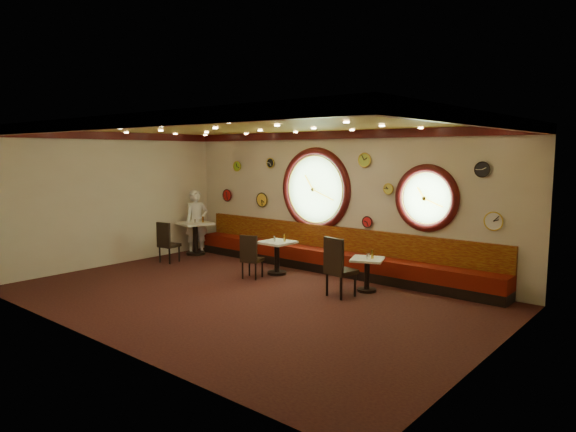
# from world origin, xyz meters

# --- Properties ---
(floor) EXTENTS (9.00, 6.00, 0.00)m
(floor) POSITION_xyz_m (0.00, 0.00, 0.00)
(floor) COLOR black
(floor) RESTS_ON ground
(ceiling) EXTENTS (9.00, 6.00, 0.02)m
(ceiling) POSITION_xyz_m (0.00, 0.00, 3.20)
(ceiling) COLOR gold
(ceiling) RESTS_ON wall_back
(wall_back) EXTENTS (9.00, 0.02, 3.20)m
(wall_back) POSITION_xyz_m (0.00, 3.00, 1.60)
(wall_back) COLOR beige
(wall_back) RESTS_ON floor
(wall_front) EXTENTS (9.00, 0.02, 3.20)m
(wall_front) POSITION_xyz_m (0.00, -3.00, 1.60)
(wall_front) COLOR beige
(wall_front) RESTS_ON floor
(wall_left) EXTENTS (0.02, 6.00, 3.20)m
(wall_left) POSITION_xyz_m (-4.50, 0.00, 1.60)
(wall_left) COLOR beige
(wall_left) RESTS_ON floor
(wall_right) EXTENTS (0.02, 6.00, 3.20)m
(wall_right) POSITION_xyz_m (4.50, 0.00, 1.60)
(wall_right) COLOR beige
(wall_right) RESTS_ON floor
(molding_back) EXTENTS (9.00, 0.10, 0.18)m
(molding_back) POSITION_xyz_m (0.00, 2.95, 3.11)
(molding_back) COLOR #380A0A
(molding_back) RESTS_ON wall_back
(molding_front) EXTENTS (9.00, 0.10, 0.18)m
(molding_front) POSITION_xyz_m (0.00, -2.95, 3.11)
(molding_front) COLOR #380A0A
(molding_front) RESTS_ON wall_back
(molding_left) EXTENTS (0.10, 6.00, 0.18)m
(molding_left) POSITION_xyz_m (-4.45, 0.00, 3.11)
(molding_left) COLOR #380A0A
(molding_left) RESTS_ON wall_back
(molding_right) EXTENTS (0.10, 6.00, 0.18)m
(molding_right) POSITION_xyz_m (4.45, 0.00, 3.11)
(molding_right) COLOR #380A0A
(molding_right) RESTS_ON wall_back
(banquette_base) EXTENTS (8.00, 0.55, 0.20)m
(banquette_base) POSITION_xyz_m (0.00, 2.72, 0.10)
(banquette_base) COLOR black
(banquette_base) RESTS_ON floor
(banquette_seat) EXTENTS (8.00, 0.55, 0.30)m
(banquette_seat) POSITION_xyz_m (0.00, 2.72, 0.35)
(banquette_seat) COLOR #550E07
(banquette_seat) RESTS_ON banquette_base
(banquette_back) EXTENTS (8.00, 0.10, 0.55)m
(banquette_back) POSITION_xyz_m (0.00, 2.94, 0.75)
(banquette_back) COLOR #5F0F07
(banquette_back) RESTS_ON wall_back
(porthole_left_glass) EXTENTS (1.66, 0.02, 1.66)m
(porthole_left_glass) POSITION_xyz_m (-0.60, 3.00, 1.85)
(porthole_left_glass) COLOR #87C274
(porthole_left_glass) RESTS_ON wall_back
(porthole_left_frame) EXTENTS (1.98, 0.18, 1.98)m
(porthole_left_frame) POSITION_xyz_m (-0.60, 2.98, 1.85)
(porthole_left_frame) COLOR #380A0A
(porthole_left_frame) RESTS_ON wall_back
(porthole_left_ring) EXTENTS (1.61, 0.03, 1.61)m
(porthole_left_ring) POSITION_xyz_m (-0.60, 2.95, 1.85)
(porthole_left_ring) COLOR gold
(porthole_left_ring) RESTS_ON wall_back
(porthole_right_glass) EXTENTS (1.10, 0.02, 1.10)m
(porthole_right_glass) POSITION_xyz_m (2.20, 3.00, 1.80)
(porthole_right_glass) COLOR #87C274
(porthole_right_glass) RESTS_ON wall_back
(porthole_right_frame) EXTENTS (1.38, 0.18, 1.38)m
(porthole_right_frame) POSITION_xyz_m (2.20, 2.98, 1.80)
(porthole_right_frame) COLOR #380A0A
(porthole_right_frame) RESTS_ON wall_back
(porthole_right_ring) EXTENTS (1.09, 0.03, 1.09)m
(porthole_right_ring) POSITION_xyz_m (2.20, 2.95, 1.80)
(porthole_right_ring) COLOR gold
(porthole_right_ring) RESTS_ON wall_back
(wall_clock_0) EXTENTS (0.28, 0.03, 0.28)m
(wall_clock_0) POSITION_xyz_m (3.30, 2.96, 2.40)
(wall_clock_0) COLOR black
(wall_clock_0) RESTS_ON wall_back
(wall_clock_1) EXTENTS (0.24, 0.03, 0.24)m
(wall_clock_1) POSITION_xyz_m (-2.00, 2.96, 2.45)
(wall_clock_1) COLOR black
(wall_clock_1) RESTS_ON wall_back
(wall_clock_2) EXTENTS (0.32, 0.03, 0.32)m
(wall_clock_2) POSITION_xyz_m (-3.60, 2.96, 1.55)
(wall_clock_2) COLOR red
(wall_clock_2) RESTS_ON wall_back
(wall_clock_3) EXTENTS (0.34, 0.03, 0.34)m
(wall_clock_3) POSITION_xyz_m (3.55, 2.96, 1.45)
(wall_clock_3) COLOR white
(wall_clock_3) RESTS_ON wall_back
(wall_clock_4) EXTENTS (0.24, 0.03, 0.24)m
(wall_clock_4) POSITION_xyz_m (0.85, 2.96, 1.20)
(wall_clock_4) COLOR red
(wall_clock_4) RESTS_ON wall_back
(wall_clock_5) EXTENTS (0.30, 0.03, 0.30)m
(wall_clock_5) POSITION_xyz_m (0.75, 2.96, 2.55)
(wall_clock_5) COLOR #ABC83E
(wall_clock_5) RESTS_ON wall_back
(wall_clock_6) EXTENTS (0.22, 0.03, 0.22)m
(wall_clock_6) POSITION_xyz_m (1.35, 2.96, 1.95)
(wall_clock_6) COLOR gold
(wall_clock_6) RESTS_ON wall_back
(wall_clock_7) EXTENTS (0.26, 0.03, 0.26)m
(wall_clock_7) POSITION_xyz_m (-3.20, 2.96, 2.35)
(wall_clock_7) COLOR #7AB023
(wall_clock_7) RESTS_ON wall_back
(wall_clock_8) EXTENTS (0.36, 0.03, 0.36)m
(wall_clock_8) POSITION_xyz_m (-2.30, 2.96, 1.50)
(wall_clock_8) COLOR gold
(wall_clock_8) RESTS_ON wall_back
(table_a) EXTENTS (0.97, 0.97, 0.87)m
(table_a) POSITION_xyz_m (-3.90, 2.06, 0.55)
(table_a) COLOR black
(table_a) RESTS_ON floor
(table_b) EXTENTS (0.70, 0.70, 0.75)m
(table_b) POSITION_xyz_m (-0.76, 1.77, 0.47)
(table_b) COLOR black
(table_b) RESTS_ON floor
(table_c) EXTENTS (0.78, 0.78, 0.66)m
(table_c) POSITION_xyz_m (1.54, 1.83, 0.42)
(table_c) COLOR black
(table_c) RESTS_ON floor
(chair_a) EXTENTS (0.48, 0.48, 0.63)m
(chair_a) POSITION_xyz_m (-3.64, 0.93, 0.58)
(chair_a) COLOR black
(chair_a) RESTS_ON floor
(chair_b) EXTENTS (0.50, 0.50, 0.59)m
(chair_b) POSITION_xyz_m (-0.91, 1.09, 0.55)
(chair_b) COLOR black
(chair_b) RESTS_ON floor
(chair_c) EXTENTS (0.55, 0.55, 0.71)m
(chair_c) POSITION_xyz_m (1.33, 1.12, 0.65)
(chair_c) COLOR black
(chair_c) RESTS_ON floor
(condiment_a_salt) EXTENTS (0.03, 0.03, 0.09)m
(condiment_a_salt) POSITION_xyz_m (-4.04, 2.07, 0.91)
(condiment_a_salt) COLOR silver
(condiment_a_salt) RESTS_ON table_a
(condiment_b_salt) EXTENTS (0.04, 0.04, 0.10)m
(condiment_b_salt) POSITION_xyz_m (-0.89, 1.84, 0.80)
(condiment_b_salt) COLOR #B8B7BC
(condiment_b_salt) RESTS_ON table_b
(condiment_c_salt) EXTENTS (0.03, 0.03, 0.09)m
(condiment_c_salt) POSITION_xyz_m (1.52, 1.93, 0.71)
(condiment_c_salt) COLOR silver
(condiment_c_salt) RESTS_ON table_c
(condiment_a_pepper) EXTENTS (0.03, 0.03, 0.09)m
(condiment_a_pepper) POSITION_xyz_m (-3.84, 2.00, 0.92)
(condiment_a_pepper) COLOR #BABABF
(condiment_a_pepper) RESTS_ON table_a
(condiment_b_pepper) EXTENTS (0.04, 0.04, 0.10)m
(condiment_b_pepper) POSITION_xyz_m (-0.76, 1.71, 0.80)
(condiment_b_pepper) COLOR #BDBCC1
(condiment_b_pepper) RESTS_ON table_b
(condiment_c_pepper) EXTENTS (0.04, 0.04, 0.11)m
(condiment_c_pepper) POSITION_xyz_m (1.58, 1.77, 0.72)
(condiment_c_pepper) COLOR silver
(condiment_c_pepper) RESTS_ON table_c
(condiment_a_bottle) EXTENTS (0.05, 0.05, 0.15)m
(condiment_a_bottle) POSITION_xyz_m (-3.76, 2.21, 0.95)
(condiment_a_bottle) COLOR gold
(condiment_a_bottle) RESTS_ON table_a
(condiment_b_bottle) EXTENTS (0.05, 0.05, 0.17)m
(condiment_b_bottle) POSITION_xyz_m (-0.60, 1.86, 0.84)
(condiment_b_bottle) COLOR gold
(condiment_b_bottle) RESTS_ON table_b
(condiment_c_bottle) EXTENTS (0.06, 0.06, 0.18)m
(condiment_c_bottle) POSITION_xyz_m (1.63, 1.86, 0.75)
(condiment_c_bottle) COLOR gold
(condiment_c_bottle) RESTS_ON table_c
(waiter) EXTENTS (0.61, 0.73, 1.72)m
(waiter) POSITION_xyz_m (-4.00, 2.20, 0.86)
(waiter) COLOR white
(waiter) RESTS_ON floor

